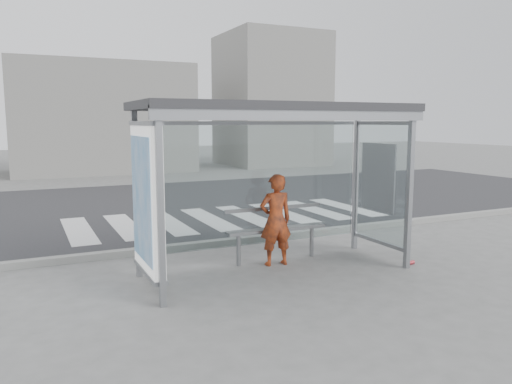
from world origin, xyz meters
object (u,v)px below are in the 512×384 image
bench (276,229)px  soda_can (411,263)px  person (276,220)px  bus_shelter (253,146)px

bench → soda_can: bench is taller
person → bench: (0.12, 0.22, -0.21)m
bus_shelter → person: bus_shelter is taller
bus_shelter → soda_can: 3.29m
bus_shelter → soda_can: bus_shelter is taller
bus_shelter → bench: bus_shelter is taller
bus_shelter → person: size_ratio=2.82×
person → bus_shelter: bearing=34.2°
bus_shelter → person: 1.38m
bench → soda_can: (1.91, -1.17, -0.52)m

